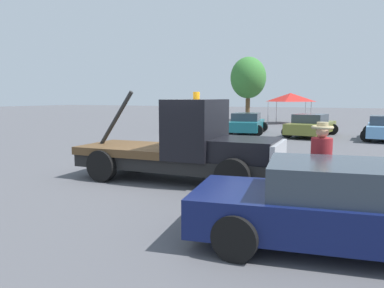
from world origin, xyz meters
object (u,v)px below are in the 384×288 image
at_px(person_near_truck, 321,162).
at_px(parked_car_teal, 246,124).
at_px(foreground_car, 352,208).
at_px(tree_left, 248,78).
at_px(tow_truck, 188,147).
at_px(parked_car_olive, 311,126).
at_px(canopy_tent_red, 291,97).
at_px(parked_car_navy, 195,121).

relative_size(person_near_truck, parked_car_teal, 0.39).
bearing_deg(foreground_car, parked_car_teal, 102.71).
relative_size(parked_car_teal, tree_left, 0.74).
bearing_deg(tow_truck, parked_car_olive, 81.57).
xyz_separation_m(parked_car_olive, canopy_tent_red, (-3.37, 10.86, 1.67)).
bearing_deg(foreground_car, person_near_truck, 103.97).
xyz_separation_m(canopy_tent_red, tree_left, (-4.75, 2.63, 1.93)).
xyz_separation_m(foreground_car, person_near_truck, (-0.63, 1.44, 0.44)).
distance_m(parked_car_navy, parked_car_olive, 7.98).
height_order(tow_truck, parked_car_navy, tow_truck).
bearing_deg(parked_car_teal, canopy_tent_red, -12.51).
bearing_deg(parked_car_olive, parked_car_navy, 92.60).
distance_m(person_near_truck, parked_car_olive, 15.86).
xyz_separation_m(tow_truck, parked_car_olive, (1.29, 13.96, -0.30)).
bearing_deg(tow_truck, canopy_tent_red, 91.64).
distance_m(parked_car_navy, parked_car_teal, 4.02).
xyz_separation_m(parked_car_teal, tree_left, (-4.13, 13.50, 3.60)).
xyz_separation_m(foreground_car, canopy_tent_red, (-6.42, 27.97, 1.67)).
bearing_deg(canopy_tent_red, parked_car_navy, -114.09).
xyz_separation_m(person_near_truck, parked_car_navy, (-10.37, 16.27, -0.44)).
bearing_deg(parked_car_navy, tow_truck, -150.69).
distance_m(parked_car_olive, canopy_tent_red, 11.49).
xyz_separation_m(tow_truck, foreground_car, (4.34, -3.15, -0.30)).
xyz_separation_m(foreground_car, parked_car_olive, (-3.05, 17.11, -0.00)).
relative_size(tow_truck, person_near_truck, 3.13).
distance_m(tow_truck, foreground_car, 5.37).
height_order(parked_car_navy, parked_car_olive, same).
bearing_deg(person_near_truck, tow_truck, -157.11).
bearing_deg(parked_car_teal, tow_truck, -178.33).
bearing_deg(parked_car_olive, tow_truck, -178.38).
bearing_deg(foreground_car, parked_car_olive, 90.44).
bearing_deg(tree_left, parked_car_teal, -72.98).
bearing_deg(tow_truck, foreground_car, -39.16).
xyz_separation_m(parked_car_navy, parked_car_teal, (3.97, -0.61, -0.00)).
height_order(foreground_car, tree_left, tree_left).
bearing_deg(tree_left, foreground_car, -69.95).
distance_m(parked_car_navy, canopy_tent_red, 11.36).
bearing_deg(tow_truck, person_near_truck, -27.95).
bearing_deg(person_near_truck, parked_car_teal, 159.94).
relative_size(foreground_car, tree_left, 0.82).
relative_size(tow_truck, parked_car_navy, 1.23).
height_order(parked_car_navy, tree_left, tree_left).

